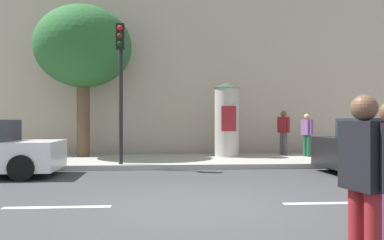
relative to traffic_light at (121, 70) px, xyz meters
The scene contains 10 objects.
ground_plane 6.33m from the traffic_light, 70.04° to the right, with size 80.00×80.00×0.00m, color #38383A.
sidewalk_curb 3.90m from the traffic_light, 42.76° to the left, with size 36.00×4.00×0.15m, color #9E9B93.
lane_markings 6.32m from the traffic_light, 70.04° to the right, with size 25.80×0.16×0.01m.
building_backdrop 7.21m from the traffic_light, 74.28° to the left, with size 36.00×5.00×9.21m, color #B7A893.
traffic_light is the anchor object (origin of this frame).
poster_column 4.63m from the traffic_light, 34.38° to the left, with size 0.98×0.98×2.74m.
street_tree 3.51m from the traffic_light, 120.35° to the left, with size 3.55×3.55×5.57m.
pedestrian_in_dark_shirt 9.46m from the traffic_light, 70.57° to the right, with size 0.45×0.57×1.69m.
pedestrian_near_pole 6.89m from the traffic_light, 26.86° to the left, with size 0.40×0.58×1.70m.
pedestrian_in_light_jacket 7.22m from the traffic_light, 18.93° to the left, with size 0.33×0.61×1.58m.
Camera 1 is at (-0.60, -6.87, 1.46)m, focal length 37.28 mm.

